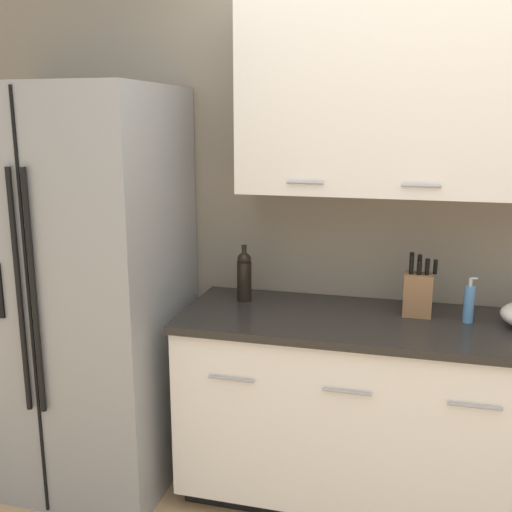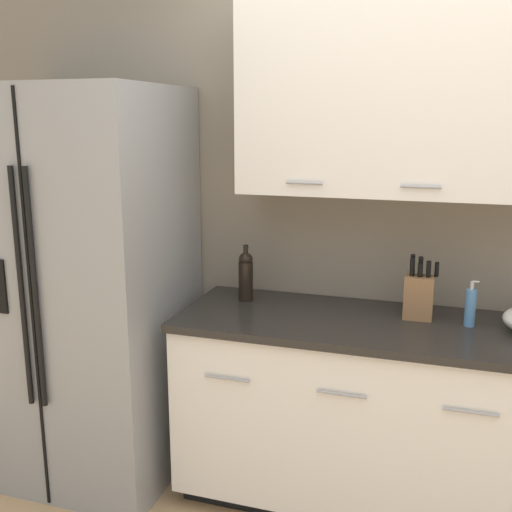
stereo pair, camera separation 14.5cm
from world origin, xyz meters
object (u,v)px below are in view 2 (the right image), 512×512
at_px(soap_dispenser, 470,307).
at_px(refrigerator, 85,287).
at_px(knife_block, 419,295).
at_px(wine_bottle, 246,275).

bearing_deg(soap_dispenser, refrigerator, -175.68).
distance_m(refrigerator, soap_dispenser, 1.79).
bearing_deg(knife_block, refrigerator, -173.85).
bearing_deg(knife_block, soap_dispenser, -9.19).
bearing_deg(soap_dispenser, knife_block, 170.81).
xyz_separation_m(wine_bottle, soap_dispenser, (1.02, -0.06, -0.04)).
bearing_deg(soap_dispenser, wine_bottle, 176.65).
relative_size(refrigerator, knife_block, 6.67).
distance_m(knife_block, wine_bottle, 0.80).
height_order(refrigerator, wine_bottle, refrigerator).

